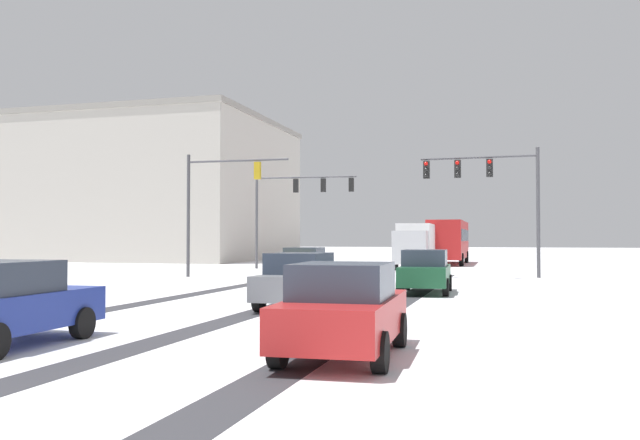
{
  "coord_description": "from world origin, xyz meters",
  "views": [
    {
      "loc": [
        7.54,
        -3.99,
        2.05
      ],
      "look_at": [
        0.0,
        22.63,
        2.8
      ],
      "focal_mm": 37.6,
      "sensor_mm": 36.0,
      "label": 1
    }
  ],
  "objects_px": {
    "box_truck_delivery": "(415,244)",
    "office_building_far_left_block": "(133,192)",
    "car_yellow_cab_lead": "(305,265)",
    "car_dark_green_second": "(425,271)",
    "car_grey_third": "(301,280)",
    "car_red_fifth": "(344,310)",
    "bus_oncoming": "(449,239)",
    "traffic_signal_near_left": "(215,193)",
    "traffic_signal_near_right": "(490,183)",
    "traffic_signal_far_left": "(296,197)",
    "car_blue_fourth": "(4,304)"
  },
  "relations": [
    {
      "from": "traffic_signal_near_right",
      "to": "car_dark_green_second",
      "type": "distance_m",
      "value": 10.3
    },
    {
      "from": "car_dark_green_second",
      "to": "car_red_fifth",
      "type": "distance_m",
      "value": 13.82
    },
    {
      "from": "car_yellow_cab_lead",
      "to": "car_dark_green_second",
      "type": "bearing_deg",
      "value": -37.91
    },
    {
      "from": "traffic_signal_near_right",
      "to": "car_dark_green_second",
      "type": "height_order",
      "value": "traffic_signal_near_right"
    },
    {
      "from": "car_dark_green_second",
      "to": "traffic_signal_far_left",
      "type": "bearing_deg",
      "value": 121.43
    },
    {
      "from": "traffic_signal_near_left",
      "to": "car_red_fifth",
      "type": "distance_m",
      "value": 24.62
    },
    {
      "from": "traffic_signal_near_right",
      "to": "bus_oncoming",
      "type": "relative_size",
      "value": 0.59
    },
    {
      "from": "car_blue_fourth",
      "to": "car_red_fifth",
      "type": "xyz_separation_m",
      "value": [
        6.41,
        0.73,
        0.0
      ]
    },
    {
      "from": "car_dark_green_second",
      "to": "car_grey_third",
      "type": "bearing_deg",
      "value": -114.14
    },
    {
      "from": "traffic_signal_far_left",
      "to": "car_grey_third",
      "type": "bearing_deg",
      "value": -71.86
    },
    {
      "from": "traffic_signal_near_left",
      "to": "car_blue_fourth",
      "type": "distance_m",
      "value": 22.87
    },
    {
      "from": "car_red_fifth",
      "to": "box_truck_delivery",
      "type": "height_order",
      "value": "box_truck_delivery"
    },
    {
      "from": "car_yellow_cab_lead",
      "to": "traffic_signal_near_right",
      "type": "bearing_deg",
      "value": 28.54
    },
    {
      "from": "car_grey_third",
      "to": "box_truck_delivery",
      "type": "relative_size",
      "value": 0.55
    },
    {
      "from": "car_grey_third",
      "to": "office_building_far_left_block",
      "type": "xyz_separation_m",
      "value": [
        -30.12,
        40.22,
        5.88
      ]
    },
    {
      "from": "bus_oncoming",
      "to": "office_building_far_left_block",
      "type": "distance_m",
      "value": 32.16
    },
    {
      "from": "traffic_signal_near_left",
      "to": "car_dark_green_second",
      "type": "xyz_separation_m",
      "value": [
        11.88,
        -7.29,
        -3.59
      ]
    },
    {
      "from": "car_red_fifth",
      "to": "car_dark_green_second",
      "type": "bearing_deg",
      "value": 91.14
    },
    {
      "from": "office_building_far_left_block",
      "to": "bus_oncoming",
      "type": "bearing_deg",
      "value": -9.33
    },
    {
      "from": "traffic_signal_near_right",
      "to": "car_grey_third",
      "type": "relative_size",
      "value": 1.58
    },
    {
      "from": "traffic_signal_near_right",
      "to": "car_yellow_cab_lead",
      "type": "height_order",
      "value": "traffic_signal_near_right"
    },
    {
      "from": "car_blue_fourth",
      "to": "car_red_fifth",
      "type": "distance_m",
      "value": 6.45
    },
    {
      "from": "car_dark_green_second",
      "to": "car_grey_third",
      "type": "xyz_separation_m",
      "value": [
        -2.85,
        -6.37,
        0.0
      ]
    },
    {
      "from": "bus_oncoming",
      "to": "box_truck_delivery",
      "type": "xyz_separation_m",
      "value": [
        -1.5,
        -8.71,
        -0.36
      ]
    },
    {
      "from": "bus_oncoming",
      "to": "traffic_signal_near_left",
      "type": "bearing_deg",
      "value": -115.7
    },
    {
      "from": "car_grey_third",
      "to": "car_red_fifth",
      "type": "xyz_separation_m",
      "value": [
        3.13,
        -7.45,
        0.0
      ]
    },
    {
      "from": "car_blue_fourth",
      "to": "car_dark_green_second",
      "type": "bearing_deg",
      "value": 67.15
    },
    {
      "from": "traffic_signal_far_left",
      "to": "box_truck_delivery",
      "type": "distance_m",
      "value": 8.6
    },
    {
      "from": "traffic_signal_far_left",
      "to": "bus_oncoming",
      "type": "distance_m",
      "value": 14.73
    },
    {
      "from": "traffic_signal_near_left",
      "to": "car_grey_third",
      "type": "height_order",
      "value": "traffic_signal_near_left"
    },
    {
      "from": "car_red_fifth",
      "to": "box_truck_delivery",
      "type": "bearing_deg",
      "value": 95.67
    },
    {
      "from": "box_truck_delivery",
      "to": "car_blue_fourth",
      "type": "bearing_deg",
      "value": -95.05
    },
    {
      "from": "car_yellow_cab_lead",
      "to": "traffic_signal_far_left",
      "type": "bearing_deg",
      "value": 109.6
    },
    {
      "from": "traffic_signal_near_left",
      "to": "car_blue_fourth",
      "type": "xyz_separation_m",
      "value": [
        5.75,
        -21.84,
        -3.59
      ]
    },
    {
      "from": "car_dark_green_second",
      "to": "car_blue_fourth",
      "type": "bearing_deg",
      "value": -112.85
    },
    {
      "from": "car_yellow_cab_lead",
      "to": "car_dark_green_second",
      "type": "xyz_separation_m",
      "value": [
        6.15,
        -4.79,
        0.0
      ]
    },
    {
      "from": "car_dark_green_second",
      "to": "traffic_signal_near_right",
      "type": "bearing_deg",
      "value": 77.26
    },
    {
      "from": "car_grey_third",
      "to": "car_blue_fourth",
      "type": "xyz_separation_m",
      "value": [
        -3.28,
        -8.18,
        0.0
      ]
    },
    {
      "from": "traffic_signal_far_left",
      "to": "car_blue_fourth",
      "type": "distance_m",
      "value": 32.54
    },
    {
      "from": "traffic_signal_near_left",
      "to": "car_yellow_cab_lead",
      "type": "bearing_deg",
      "value": -23.59
    },
    {
      "from": "traffic_signal_far_left",
      "to": "car_yellow_cab_lead",
      "type": "distance_m",
      "value": 14.0
    },
    {
      "from": "car_grey_third",
      "to": "traffic_signal_near_left",
      "type": "bearing_deg",
      "value": 123.45
    },
    {
      "from": "car_grey_third",
      "to": "traffic_signal_near_right",
      "type": "bearing_deg",
      "value": 72.44
    },
    {
      "from": "car_grey_third",
      "to": "car_blue_fourth",
      "type": "distance_m",
      "value": 8.81
    },
    {
      "from": "box_truck_delivery",
      "to": "car_grey_third",
      "type": "bearing_deg",
      "value": -89.51
    },
    {
      "from": "traffic_signal_far_left",
      "to": "car_grey_third",
      "type": "xyz_separation_m",
      "value": [
        7.8,
        -23.8,
        -4.0
      ]
    },
    {
      "from": "car_yellow_cab_lead",
      "to": "box_truck_delivery",
      "type": "bearing_deg",
      "value": 78.57
    },
    {
      "from": "traffic_signal_near_right",
      "to": "car_grey_third",
      "type": "height_order",
      "value": "traffic_signal_near_right"
    },
    {
      "from": "car_dark_green_second",
      "to": "box_truck_delivery",
      "type": "xyz_separation_m",
      "value": [
        -3.08,
        19.97,
        0.82
      ]
    },
    {
      "from": "box_truck_delivery",
      "to": "office_building_far_left_block",
      "type": "bearing_deg",
      "value": 155.1
    }
  ]
}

